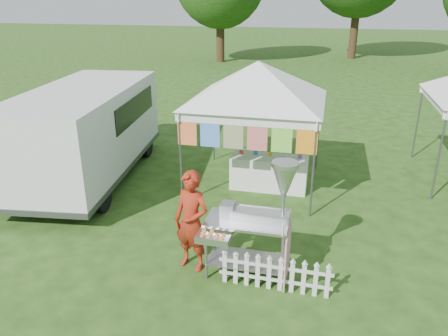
# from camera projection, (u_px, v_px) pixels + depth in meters

# --- Properties ---
(ground) EXTENTS (120.00, 120.00, 0.00)m
(ground) POSITION_uv_depth(u_px,v_px,m) (221.00, 261.00, 7.68)
(ground) COLOR #223F12
(ground) RESTS_ON ground
(canopy_main) EXTENTS (4.24, 4.24, 3.45)m
(canopy_main) POSITION_uv_depth(u_px,v_px,m) (258.00, 61.00, 9.74)
(canopy_main) COLOR #59595E
(canopy_main) RESTS_ON ground
(donut_cart) EXTENTS (1.47, 0.99, 2.04)m
(donut_cart) POSITION_uv_depth(u_px,v_px,m) (261.00, 212.00, 6.84)
(donut_cart) COLOR gray
(donut_cart) RESTS_ON ground
(vendor) EXTENTS (0.73, 0.58, 1.76)m
(vendor) POSITION_uv_depth(u_px,v_px,m) (192.00, 221.00, 7.22)
(vendor) COLOR maroon
(vendor) RESTS_ON ground
(cargo_van) EXTENTS (2.88, 5.75, 2.29)m
(cargo_van) POSITION_uv_depth(u_px,v_px,m) (88.00, 130.00, 10.87)
(cargo_van) COLOR silver
(cargo_van) RESTS_ON ground
(picket_fence) EXTENTS (1.80, 0.06, 0.56)m
(picket_fence) POSITION_uv_depth(u_px,v_px,m) (275.00, 274.00, 6.84)
(picket_fence) COLOR silver
(picket_fence) RESTS_ON ground
(display_table) EXTENTS (1.80, 0.70, 0.79)m
(display_table) POSITION_uv_depth(u_px,v_px,m) (269.00, 173.00, 10.47)
(display_table) COLOR white
(display_table) RESTS_ON ground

